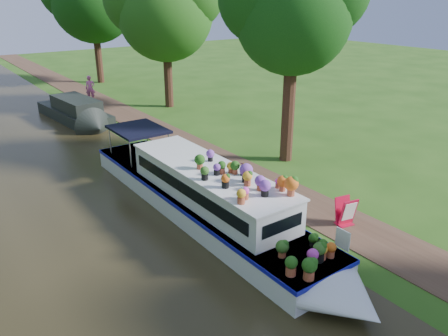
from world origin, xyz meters
The scene contains 10 objects.
ground centered at (0.00, 0.00, 0.00)m, with size 100.00×100.00×0.00m, color #224912.
canal_water centered at (-6.00, 0.00, 0.01)m, with size 10.00×100.00×0.02m, color black.
towpath centered at (1.20, 0.00, 0.01)m, with size 2.20×100.00×0.03m, color #422D1F.
plant_boat centered at (-2.25, 0.28, 0.85)m, with size 2.29×13.52×2.30m.
tree_near_overhang centered at (3.79, 3.06, 6.60)m, with size 5.52×5.28×8.99m.
tree_near_mid centered at (4.48, 15.08, 6.44)m, with size 6.90×6.60×9.40m.
second_boat centered at (-1.75, 14.98, 0.57)m, with size 2.63×7.39×1.40m.
sandwich_board centered at (1.15, -2.59, 0.45)m, with size 0.62×0.57×0.93m.
pedestrian_pink centered at (0.82, 19.63, 0.90)m, with size 0.64×0.42×1.75m, color #E75F97.
verge_plant centered at (-0.05, 2.47, 0.24)m, with size 0.43×0.38×0.48m, color #307122.
Camera 1 is at (-9.46, -10.47, 7.07)m, focal length 35.00 mm.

